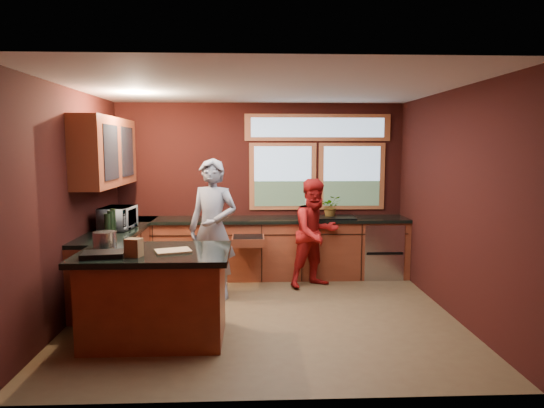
{
  "coord_description": "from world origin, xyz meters",
  "views": [
    {
      "loc": [
        -0.15,
        -5.66,
        2.02
      ],
      "look_at": [
        0.11,
        0.4,
        1.3
      ],
      "focal_mm": 32.0,
      "sensor_mm": 36.0,
      "label": 1
    }
  ],
  "objects": [
    {
      "name": "back_counter",
      "position": [
        0.2,
        1.7,
        0.46
      ],
      "size": [
        4.5,
        0.64,
        0.93
      ],
      "color": "#612817",
      "rests_on": "floor"
    },
    {
      "name": "floor",
      "position": [
        0.0,
        0.0,
        0.0
      ],
      "size": [
        4.5,
        4.5,
        0.0
      ],
      "primitive_type": "plane",
      "color": "brown",
      "rests_on": "ground"
    },
    {
      "name": "island",
      "position": [
        -1.16,
        -0.69,
        0.48
      ],
      "size": [
        1.55,
        1.05,
        0.95
      ],
      "color": "#612817",
      "rests_on": "floor"
    },
    {
      "name": "left_counter",
      "position": [
        -1.95,
        0.85,
        0.47
      ],
      "size": [
        0.64,
        2.3,
        0.93
      ],
      "color": "#612817",
      "rests_on": "floor"
    },
    {
      "name": "paper_towel",
      "position": [
        0.74,
        1.7,
        1.07
      ],
      "size": [
        0.12,
        0.12,
        0.28
      ],
      "primitive_type": "cylinder",
      "color": "white",
      "rests_on": "back_counter"
    },
    {
      "name": "person_red",
      "position": [
        0.77,
        1.17,
        0.78
      ],
      "size": [
        0.95,
        0.88,
        1.57
      ],
      "primitive_type": "imported",
      "rotation": [
        0.0,
        0.0,
        0.48
      ],
      "color": "#A01412",
      "rests_on": "floor"
    },
    {
      "name": "cutting_board",
      "position": [
        -0.96,
        -0.74,
        0.95
      ],
      "size": [
        0.41,
        0.35,
        0.02
      ],
      "primitive_type": "cube",
      "rotation": [
        0.0,
        0.0,
        0.34
      ],
      "color": "tan",
      "rests_on": "island"
    },
    {
      "name": "potted_plant",
      "position": [
        1.08,
        1.75,
        1.1
      ],
      "size": [
        0.3,
        0.26,
        0.34
      ],
      "primitive_type": "imported",
      "color": "#999999",
      "rests_on": "back_counter"
    },
    {
      "name": "room_shell",
      "position": [
        -0.6,
        0.32,
        1.8
      ],
      "size": [
        4.52,
        4.02,
        2.71
      ],
      "color": "black",
      "rests_on": "ground"
    },
    {
      "name": "microwave",
      "position": [
        -1.92,
        0.76,
        1.08
      ],
      "size": [
        0.42,
        0.57,
        0.3
      ],
      "primitive_type": "imported",
      "rotation": [
        0.0,
        0.0,
        1.47
      ],
      "color": "#999999",
      "rests_on": "left_counter"
    },
    {
      "name": "stock_pot",
      "position": [
        -1.71,
        -0.54,
        1.03
      ],
      "size": [
        0.24,
        0.24,
        0.18
      ],
      "primitive_type": "cylinder",
      "color": "#ABACB0",
      "rests_on": "island"
    },
    {
      "name": "black_tray",
      "position": [
        -1.61,
        -0.94,
        0.97
      ],
      "size": [
        0.44,
        0.34,
        0.05
      ],
      "primitive_type": "cube",
      "rotation": [
        0.0,
        0.0,
        0.15
      ],
      "color": "black",
      "rests_on": "island"
    },
    {
      "name": "person_grey",
      "position": [
        -0.66,
        0.69,
        0.93
      ],
      "size": [
        0.8,
        0.67,
        1.86
      ],
      "primitive_type": "imported",
      "rotation": [
        0.0,
        0.0,
        -0.39
      ],
      "color": "slate",
      "rests_on": "floor"
    },
    {
      "name": "paper_bag",
      "position": [
        -1.31,
        -0.94,
        1.03
      ],
      "size": [
        0.18,
        0.16,
        0.18
      ],
      "primitive_type": "cube",
      "rotation": [
        0.0,
        0.0,
        -0.27
      ],
      "color": "brown",
      "rests_on": "island"
    }
  ]
}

